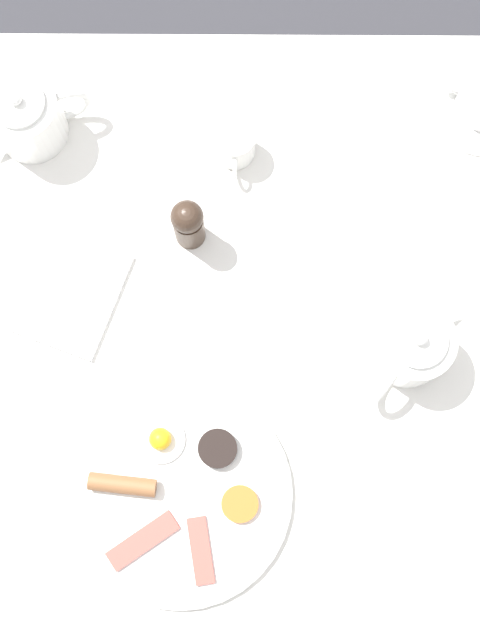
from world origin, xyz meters
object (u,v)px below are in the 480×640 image
object	(u,v)px
teapot_far	(26,117)
pepper_grinder	(187,223)
teapot_near	(410,347)
creamer_jug	(234,145)
knife_by_plate	(451,527)
breakfast_plate	(179,491)
napkin_folded	(69,293)

from	to	relation	value
teapot_far	pepper_grinder	size ratio (longest dim) A/B	1.65
teapot_near	creamer_jug	xyz separation A→B (m)	(-0.30, -0.24, -0.02)
teapot_far	creamer_jug	xyz separation A→B (m)	(0.03, 0.30, -0.02)
knife_by_plate	teapot_far	bearing A→B (deg)	-133.67
breakfast_plate	pepper_grinder	world-z (taller)	pepper_grinder
teapot_near	creamer_jug	size ratio (longest dim) A/B	1.99
teapot_far	knife_by_plate	world-z (taller)	teapot_far
teapot_far	creamer_jug	world-z (taller)	teapot_far
creamer_jug	pepper_grinder	size ratio (longest dim) A/B	0.73
breakfast_plate	knife_by_plate	bearing A→B (deg)	83.03
teapot_far	knife_by_plate	xyz separation A→B (m)	(0.57, 0.60, -0.05)
breakfast_plate	knife_by_plate	size ratio (longest dim) A/B	1.77
creamer_jug	napkin_folded	size ratio (longest dim) A/B	0.42
teapot_far	napkin_folded	distance (m)	0.26
breakfast_plate	creamer_jug	bearing A→B (deg)	171.62
teapot_near	creamer_jug	world-z (taller)	teapot_near
creamer_jug	knife_by_plate	size ratio (longest dim) A/B	0.48
pepper_grinder	knife_by_plate	xyz separation A→B (m)	(0.41, 0.36, -0.06)
teapot_near	teapot_far	world-z (taller)	same
breakfast_plate	creamer_jug	world-z (taller)	creamer_jug
teapot_near	knife_by_plate	size ratio (longest dim) A/B	0.96
teapot_near	napkin_folded	world-z (taller)	teapot_near
creamer_jug	breakfast_plate	bearing A→B (deg)	-8.38
breakfast_plate	teapot_near	xyz separation A→B (m)	(-0.20, 0.31, 0.04)
knife_by_plate	pepper_grinder	bearing A→B (deg)	-138.47
teapot_near	teapot_far	xyz separation A→B (m)	(-0.33, -0.54, 0.00)
breakfast_plate	creamer_jug	distance (m)	0.50
napkin_folded	knife_by_plate	size ratio (longest dim) A/B	1.15
teapot_far	creamer_jug	bearing A→B (deg)	154.84
teapot_far	napkin_folded	bearing A→B (deg)	85.29
breakfast_plate	teapot_far	bearing A→B (deg)	-156.79
breakfast_plate	napkin_folded	world-z (taller)	breakfast_plate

